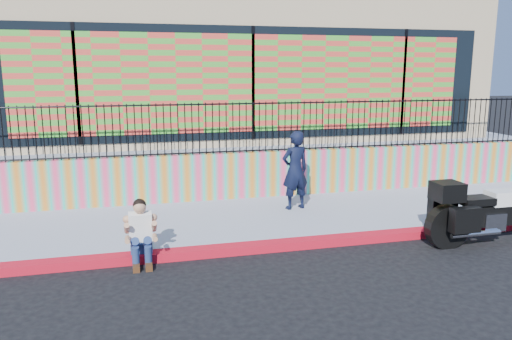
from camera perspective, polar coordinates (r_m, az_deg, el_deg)
name	(u,v)px	position (r m, az deg, el deg)	size (l,w,h in m)	color
ground	(307,247)	(9.31, 5.81, -8.72)	(90.00, 90.00, 0.00)	black
red_curb	(307,243)	(9.28, 5.81, -8.28)	(16.00, 0.30, 0.15)	#AE0C1F
sidewalk	(281,217)	(10.77, 2.82, -5.44)	(16.00, 3.00, 0.15)	#9197AE
mural_wall	(262,174)	(12.10, 0.65, -0.48)	(16.00, 0.20, 1.10)	#FF4374
metal_fence	(262,127)	(11.92, 0.66, 4.94)	(15.80, 0.04, 1.20)	black
elevated_platform	(223,146)	(17.02, -3.74, 2.71)	(16.00, 10.00, 1.25)	#9197AE
storefront_building	(224,68)	(16.61, -3.72, 11.58)	(14.00, 8.06, 4.00)	tan
police_motorcycle	(491,208)	(10.21, 25.24, -3.93)	(2.62, 0.87, 1.63)	black
police_officer	(295,170)	(11.00, 4.49, -0.02)	(0.63, 0.42, 1.74)	black
seated_man	(141,238)	(8.55, -12.99, -7.61)	(0.54, 0.71, 1.06)	navy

